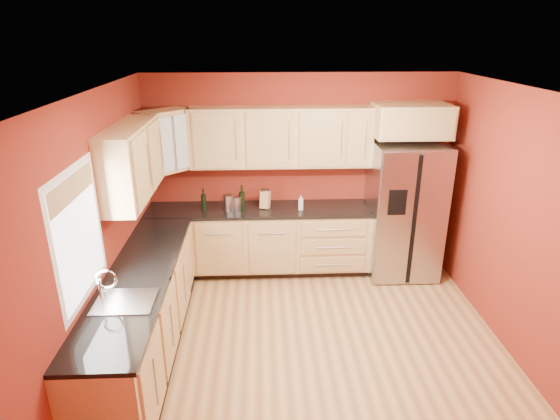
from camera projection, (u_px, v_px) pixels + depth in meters
name	position (u px, v px, depth m)	size (l,w,h in m)	color
floor	(313.00, 348.00, 4.86)	(4.00, 4.00, 0.00)	#95653A
ceiling	(321.00, 92.00, 3.92)	(4.00, 4.00, 0.00)	silver
wall_back	(299.00, 173.00, 6.25)	(4.00, 0.04, 2.60)	maroon
wall_front	(359.00, 385.00, 2.52)	(4.00, 0.04, 2.60)	maroon
wall_left	(101.00, 238.00, 4.31)	(0.04, 4.00, 2.60)	maroon
wall_right	(524.00, 230.00, 4.47)	(0.04, 4.00, 2.60)	maroon
base_cabinets_back	(259.00, 242.00, 6.26)	(2.90, 0.60, 0.88)	tan
base_cabinets_left	(143.00, 316.00, 4.63)	(0.60, 2.80, 0.88)	tan
countertop_back	(258.00, 210.00, 6.09)	(2.90, 0.62, 0.04)	black
countertop_left	(139.00, 275.00, 4.46)	(0.62, 2.80, 0.04)	black
upper_cabinets_back	(281.00, 137.00, 5.90)	(2.30, 0.33, 0.75)	tan
upper_cabinets_left	(132.00, 162.00, 4.80)	(0.33, 1.35, 0.75)	tan
corner_upper_cabinet	(165.00, 141.00, 5.69)	(0.62, 0.33, 0.75)	tan
over_fridge_cabinet	(411.00, 120.00, 5.76)	(0.92, 0.60, 0.40)	tan
refrigerator	(404.00, 210.00, 6.11)	(0.90, 0.75, 1.78)	#A8A7AC
window	(79.00, 235.00, 3.75)	(0.03, 0.90, 1.00)	white
sink_faucet	(123.00, 287.00, 3.94)	(0.50, 0.42, 0.30)	silver
canister_left	(229.00, 203.00, 5.97)	(0.13, 0.13, 0.21)	#A8A7AC
canister_right	(237.00, 203.00, 5.97)	(0.12, 0.12, 0.19)	#A8A7AC
wine_bottle_a	(204.00, 199.00, 5.97)	(0.06, 0.06, 0.29)	black
wine_bottle_b	(242.00, 198.00, 5.96)	(0.08, 0.08, 0.34)	black
knife_block	(265.00, 200.00, 6.06)	(0.11, 0.10, 0.23)	tan
soap_dispenser	(301.00, 203.00, 6.00)	(0.06, 0.06, 0.19)	silver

